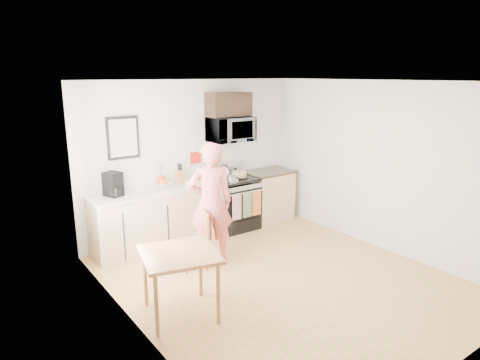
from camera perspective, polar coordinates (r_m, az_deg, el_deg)
floor at (r=5.93m, az=5.43°, el=-13.01°), size 4.60×4.60×0.00m
back_wall at (r=7.30m, az=-6.36°, el=2.95°), size 4.00×0.04×2.60m
front_wall at (r=4.14m, az=27.59°, el=-7.27°), size 4.00×0.04×2.60m
left_wall at (r=4.44m, az=-13.98°, el=-4.63°), size 0.04×4.60×2.60m
right_wall at (r=6.93m, az=18.19°, el=1.74°), size 0.04×4.60×2.60m
ceiling at (r=5.29m, az=6.09°, el=12.97°), size 4.00×4.60×0.04m
window at (r=5.12m, az=-17.19°, el=0.51°), size 0.06×1.40×1.50m
cabinet_left at (r=6.91m, az=-10.70°, el=-5.16°), size 2.10×0.60×0.90m
countertop_left at (r=6.77m, az=-10.88°, el=-1.40°), size 2.14×0.64×0.04m
cabinet_right at (r=8.06m, az=3.74°, el=-2.16°), size 0.84×0.60×0.90m
countertop_right at (r=7.94m, az=3.80°, el=1.10°), size 0.88×0.64×0.04m
range at (r=7.57m, az=-0.81°, el=-3.30°), size 0.76×0.70×1.16m
microwave at (r=7.37m, az=-1.32°, el=6.77°), size 0.76×0.51×0.42m
upper_cabinet at (r=7.37m, az=-1.54°, el=10.04°), size 0.76×0.35×0.40m
wall_art at (r=6.70m, az=-15.33°, el=5.45°), size 0.50×0.04×0.65m
wall_trivet at (r=7.31m, az=-5.96°, el=2.98°), size 0.20×0.02×0.20m
person at (r=6.17m, az=-3.94°, el=-3.04°), size 0.76×0.63×1.77m
dining_table at (r=4.88m, az=-8.08°, el=-10.50°), size 0.86×0.86×0.76m
chair at (r=6.06m, az=-5.04°, el=-6.87°), size 0.48×0.45×0.83m
knife_block at (r=7.02m, az=-8.00°, el=0.43°), size 0.11×0.15×0.24m
utensil_crock at (r=6.95m, az=-10.50°, el=0.38°), size 0.12×0.12×0.35m
fruit_bowl at (r=6.93m, az=-10.08°, el=-0.46°), size 0.26×0.26×0.11m
milk_carton at (r=6.59m, az=-15.88°, el=-0.85°), size 0.11×0.11×0.24m
coffee_maker at (r=6.51m, az=-16.53°, el=-0.64°), size 0.28×0.33×0.36m
bread_bag at (r=6.86m, az=-6.05°, el=-0.40°), size 0.29×0.14×0.11m
cake at (r=7.46m, az=-0.11°, el=0.71°), size 0.31×0.31×0.10m
kettle at (r=7.41m, az=-2.17°, el=1.05°), size 0.19×0.19×0.25m
pot at (r=7.15m, az=-0.95°, el=0.13°), size 0.19×0.33×0.10m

